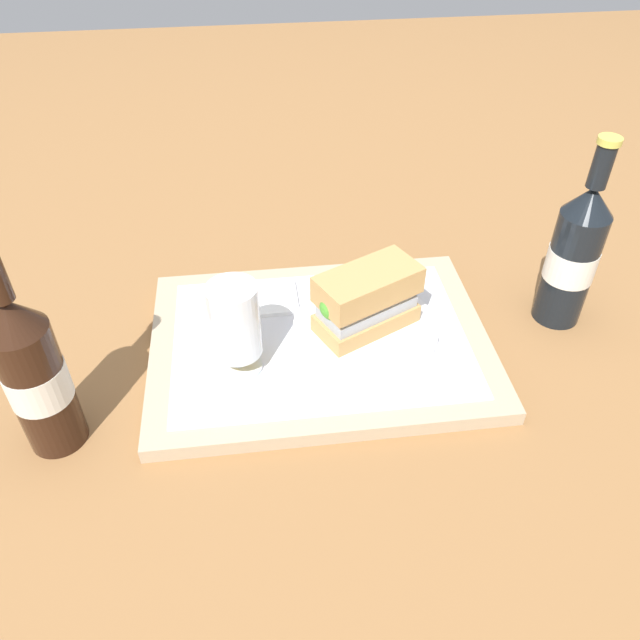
% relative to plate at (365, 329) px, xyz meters
% --- Properties ---
extents(ground_plane, '(3.00, 3.00, 0.00)m').
position_rel_plate_xyz_m(ground_plane, '(0.06, 0.00, -0.03)').
color(ground_plane, olive).
extents(tray, '(0.44, 0.32, 0.02)m').
position_rel_plate_xyz_m(tray, '(0.06, 0.00, -0.02)').
color(tray, tan).
rests_on(tray, ground_plane).
extents(placemat, '(0.38, 0.27, 0.00)m').
position_rel_plate_xyz_m(placemat, '(0.06, 0.00, -0.01)').
color(placemat, silver).
rests_on(placemat, tray).
extents(plate, '(0.19, 0.19, 0.01)m').
position_rel_plate_xyz_m(plate, '(0.00, 0.00, 0.00)').
color(plate, white).
rests_on(plate, placemat).
extents(sandwich, '(0.14, 0.11, 0.08)m').
position_rel_plate_xyz_m(sandwich, '(0.00, 0.00, 0.05)').
color(sandwich, tan).
rests_on(sandwich, plate).
extents(beer_glass, '(0.06, 0.06, 0.12)m').
position_rel_plate_xyz_m(beer_glass, '(0.17, 0.04, 0.06)').
color(beer_glass, silver).
rests_on(beer_glass, placemat).
extents(napkin_folded, '(0.09, 0.07, 0.01)m').
position_rel_plate_xyz_m(napkin_folded, '(0.13, -0.08, -0.00)').
color(napkin_folded, white).
rests_on(napkin_folded, placemat).
extents(beer_bottle, '(0.07, 0.07, 0.27)m').
position_rel_plate_xyz_m(beer_bottle, '(0.38, 0.11, 0.08)').
color(beer_bottle, black).
rests_on(beer_bottle, ground_plane).
extents(second_bottle, '(0.07, 0.07, 0.27)m').
position_rel_plate_xyz_m(second_bottle, '(-0.28, -0.03, 0.08)').
color(second_bottle, black).
rests_on(second_bottle, ground_plane).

